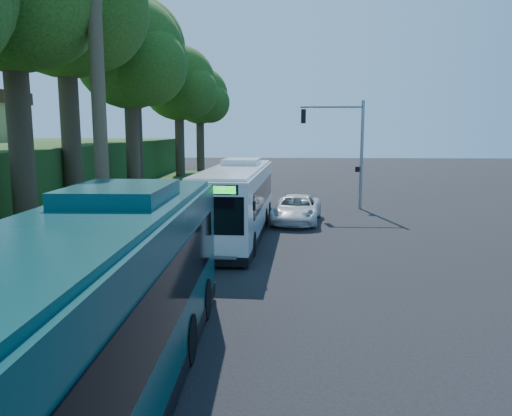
# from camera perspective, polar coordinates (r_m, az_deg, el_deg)

# --- Properties ---
(ground) EXTENTS (140.00, 140.00, 0.00)m
(ground) POSITION_cam_1_polar(r_m,az_deg,el_deg) (23.31, 3.90, -3.84)
(ground) COLOR black
(ground) RESTS_ON ground
(sidewalk) EXTENTS (4.50, 70.00, 0.12)m
(sidewalk) POSITION_cam_1_polar(r_m,az_deg,el_deg) (24.27, -13.63, -3.42)
(sidewalk) COLOR gray
(sidewalk) RESTS_ON ground
(red_curb) EXTENTS (0.25, 30.00, 0.13)m
(red_curb) POSITION_cam_1_polar(r_m,az_deg,el_deg) (19.93, -10.48, -5.99)
(red_curb) COLOR maroon
(red_curb) RESTS_ON ground
(grass_verge) EXTENTS (8.00, 70.00, 0.06)m
(grass_verge) POSITION_cam_1_polar(r_m,az_deg,el_deg) (30.85, -21.22, -1.22)
(grass_verge) COLOR #234719
(grass_verge) RESTS_ON ground
(bus_shelter) EXTENTS (3.20, 1.51, 2.55)m
(bus_shelter) POSITION_cam_1_polar(r_m,az_deg,el_deg) (21.26, -15.84, -0.45)
(bus_shelter) COLOR black
(bus_shelter) RESTS_ON ground
(stop_sign_pole) EXTENTS (0.35, 0.06, 3.17)m
(stop_sign_pole) POSITION_cam_1_polar(r_m,az_deg,el_deg) (18.65, -12.54, -0.73)
(stop_sign_pole) COLOR gray
(stop_sign_pole) RESTS_ON ground
(traffic_signal_pole) EXTENTS (4.10, 0.30, 7.00)m
(traffic_signal_pole) POSITION_cam_1_polar(r_m,az_deg,el_deg) (33.02, 10.27, 7.54)
(traffic_signal_pole) COLOR gray
(traffic_signal_pole) RESTS_ON ground
(tree_1) EXTENTS (10.50, 10.00, 18.26)m
(tree_1) POSITION_cam_1_polar(r_m,az_deg,el_deg) (34.15, -20.97, 21.20)
(tree_1) COLOR #382B1E
(tree_1) RESTS_ON ground
(tree_2) EXTENTS (8.82, 8.40, 15.12)m
(tree_2) POSITION_cam_1_polar(r_m,az_deg,el_deg) (40.71, -14.12, 16.20)
(tree_2) COLOR #382B1E
(tree_2) RESTS_ON ground
(tree_3) EXTENTS (10.08, 9.60, 17.28)m
(tree_3) POSITION_cam_1_polar(r_m,az_deg,el_deg) (49.07, -13.71, 16.70)
(tree_3) COLOR #382B1E
(tree_3) RESTS_ON ground
(tree_4) EXTENTS (8.40, 8.00, 14.14)m
(tree_4) POSITION_cam_1_polar(r_m,az_deg,el_deg) (55.98, -8.75, 13.53)
(tree_4) COLOR #382B1E
(tree_4) RESTS_ON ground
(tree_5) EXTENTS (7.35, 7.00, 12.86)m
(tree_5) POSITION_cam_1_polar(r_m,az_deg,el_deg) (63.61, -6.38, 12.33)
(tree_5) COLOR #382B1E
(tree_5) RESTS_ON ground
(white_bus) EXTENTS (3.25, 12.36, 3.65)m
(white_bus) POSITION_cam_1_polar(r_m,az_deg,el_deg) (24.39, -2.22, 1.00)
(white_bus) COLOR silver
(white_bus) RESTS_ON ground
(teal_bus) EXTENTS (3.05, 13.46, 4.00)m
(teal_bus) POSITION_cam_1_polar(r_m,az_deg,el_deg) (9.31, -18.64, -11.62)
(teal_bus) COLOR #0B3B3D
(teal_bus) RESTS_ON ground
(pickup) EXTENTS (3.18, 5.69, 1.50)m
(pickup) POSITION_cam_1_polar(r_m,az_deg,el_deg) (28.07, 4.65, -0.10)
(pickup) COLOR white
(pickup) RESTS_ON ground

